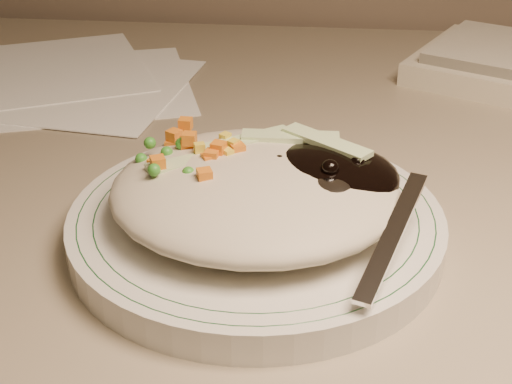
# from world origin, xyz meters

# --- Properties ---
(desk) EXTENTS (1.40, 0.70, 0.74)m
(desk) POSITION_xyz_m (0.00, 1.38, 0.54)
(desk) COLOR gray
(desk) RESTS_ON ground
(plate) EXTENTS (0.25, 0.25, 0.02)m
(plate) POSITION_xyz_m (-0.11, 1.22, 0.75)
(plate) COLOR silver
(plate) RESTS_ON desk
(plate_rim) EXTENTS (0.24, 0.24, 0.00)m
(plate_rim) POSITION_xyz_m (-0.11, 1.22, 0.76)
(plate_rim) COLOR #144723
(plate_rim) RESTS_ON plate
(meal) EXTENTS (0.21, 0.19, 0.05)m
(meal) POSITION_xyz_m (-0.11, 1.21, 0.78)
(meal) COLOR #B2A890
(meal) RESTS_ON plate
(papers) EXTENTS (0.41, 0.34, 0.00)m
(papers) POSITION_xyz_m (-0.38, 1.49, 0.74)
(papers) COLOR white
(papers) RESTS_ON desk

